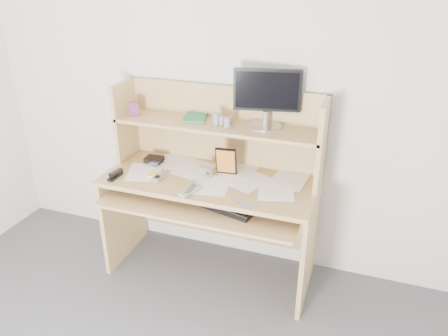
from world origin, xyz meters
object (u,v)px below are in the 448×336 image
(keyboard, at_px, (219,202))
(monitor, at_px, (267,96))
(game_case, at_px, (226,161))
(tv_remote, at_px, (191,191))
(desk, at_px, (214,181))

(keyboard, distance_m, monitor, 0.73)
(game_case, distance_m, monitor, 0.50)
(tv_remote, relative_size, monitor, 0.41)
(tv_remote, bearing_deg, game_case, 81.85)
(desk, distance_m, keyboard, 0.25)
(tv_remote, relative_size, game_case, 0.89)
(monitor, bearing_deg, keyboard, -131.07)
(tv_remote, height_order, monitor, monitor)
(desk, xyz_separation_m, game_case, (0.09, 0.00, 0.16))
(keyboard, xyz_separation_m, monitor, (0.20, 0.35, 0.61))
(desk, xyz_separation_m, monitor, (0.31, 0.13, 0.58))
(game_case, relative_size, monitor, 0.46)
(desk, height_order, keyboard, desk)
(desk, distance_m, game_case, 0.18)
(keyboard, relative_size, monitor, 1.28)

